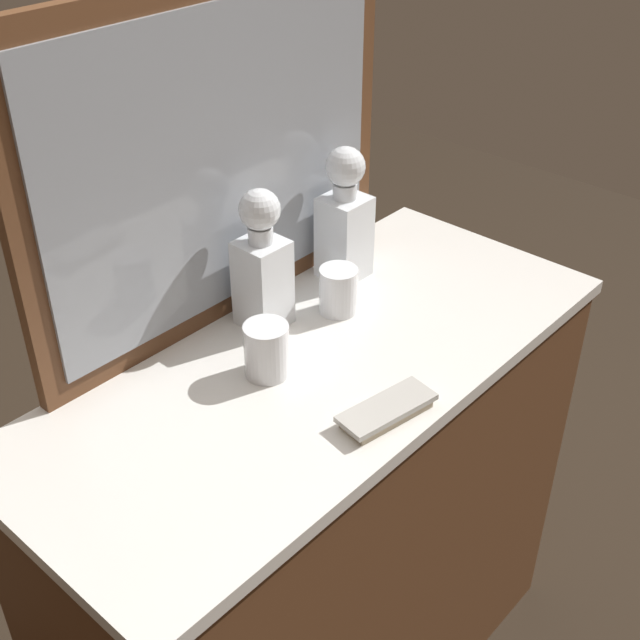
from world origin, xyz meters
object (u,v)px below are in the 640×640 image
object	(u,v)px
crystal_tumbler_far_right	(338,292)
crystal_decanter_left	(344,226)
crystal_tumbler_far_left	(267,352)
silver_brush_right	(387,411)
crystal_decanter_front	(262,272)

from	to	relation	value
crystal_tumbler_far_right	crystal_decanter_left	bearing A→B (deg)	36.33
crystal_tumbler_far_right	crystal_tumbler_far_left	bearing A→B (deg)	-170.51
crystal_decanter_left	silver_brush_right	bearing A→B (deg)	-130.63
crystal_decanter_front	crystal_tumbler_far_left	bearing A→B (deg)	-132.93
crystal_decanter_left	crystal_tumbler_far_left	world-z (taller)	crystal_decanter_left
crystal_tumbler_far_left	silver_brush_right	world-z (taller)	crystal_tumbler_far_left
crystal_decanter_left	silver_brush_right	size ratio (longest dim) A/B	1.56
crystal_tumbler_far_right	silver_brush_right	distance (m)	0.32
crystal_decanter_front	crystal_tumbler_far_right	world-z (taller)	crystal_decanter_front
crystal_tumbler_far_right	crystal_decanter_front	bearing A→B (deg)	147.84
crystal_decanter_front	crystal_decanter_left	size ratio (longest dim) A/B	0.98
silver_brush_right	crystal_tumbler_far_right	bearing A→B (deg)	54.89
crystal_decanter_left	crystal_decanter_front	bearing A→B (deg)	-179.01
crystal_decanter_front	crystal_tumbler_far_left	world-z (taller)	crystal_decanter_front
crystal_tumbler_far_right	crystal_tumbler_far_left	world-z (taller)	crystal_tumbler_far_left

